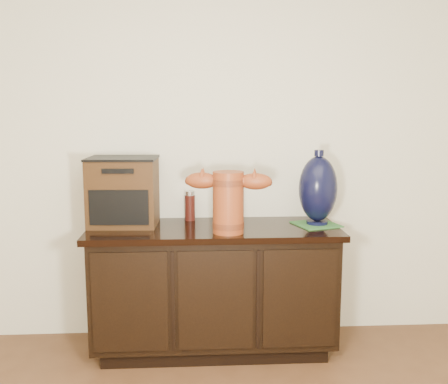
{
  "coord_description": "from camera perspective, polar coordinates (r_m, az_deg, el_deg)",
  "views": [
    {
      "loc": [
        -0.12,
        -0.76,
        1.44
      ],
      "look_at": [
        0.06,
        2.18,
        0.97
      ],
      "focal_mm": 42.0,
      "sensor_mm": 36.0,
      "label": 1
    }
  ],
  "objects": [
    {
      "name": "spray_can",
      "position": [
        3.24,
        -3.73,
        -1.52
      ],
      "size": [
        0.06,
        0.06,
        0.18
      ],
      "color": "#5F1810",
      "rests_on": "sideboard"
    },
    {
      "name": "sideboard",
      "position": [
        3.17,
        -1.11,
        -10.34
      ],
      "size": [
        1.46,
        0.56,
        0.75
      ],
      "color": "black",
      "rests_on": "ground"
    },
    {
      "name": "room",
      "position": [
        0.78,
        5.41,
        -1.38
      ],
      "size": [
        5.0,
        5.0,
        5.0
      ],
      "color": "#52321C",
      "rests_on": "ground"
    },
    {
      "name": "green_mat",
      "position": [
        3.17,
        10.01,
        -3.48
      ],
      "size": [
        0.29,
        0.29,
        0.01
      ],
      "primitive_type": "cube",
      "rotation": [
        0.0,
        0.0,
        0.3
      ],
      "color": "#316B30",
      "rests_on": "sideboard"
    },
    {
      "name": "tv_radio",
      "position": [
        3.15,
        -10.9,
        0.07
      ],
      "size": [
        0.41,
        0.34,
        0.4
      ],
      "rotation": [
        0.0,
        0.0,
        -0.05
      ],
      "color": "#39210E",
      "rests_on": "sideboard"
    },
    {
      "name": "lamp_base",
      "position": [
        3.13,
        10.19,
        0.32
      ],
      "size": [
        0.28,
        0.28,
        0.44
      ],
      "rotation": [
        0.0,
        0.0,
        0.3
      ],
      "color": "black",
      "rests_on": "green_mat"
    },
    {
      "name": "terracotta_vessel",
      "position": [
        2.89,
        0.47,
        -0.72
      ],
      "size": [
        0.49,
        0.2,
        0.34
      ],
      "rotation": [
        0.0,
        0.0,
        -0.17
      ],
      "color": "#9C431C",
      "rests_on": "sideboard"
    }
  ]
}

